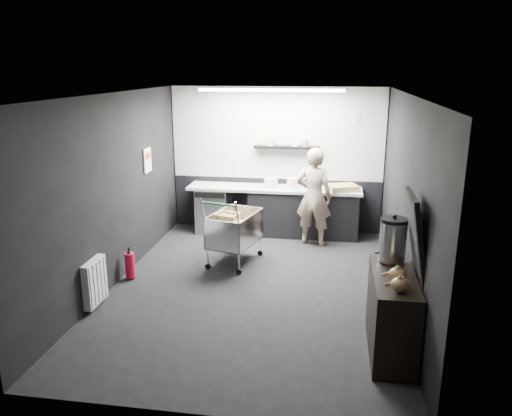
# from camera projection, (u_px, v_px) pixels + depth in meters

# --- Properties ---
(floor) EXTENTS (5.50, 5.50, 0.00)m
(floor) POSITION_uv_depth(u_px,v_px,m) (253.00, 287.00, 7.13)
(floor) COLOR black
(floor) RESTS_ON ground
(ceiling) EXTENTS (5.50, 5.50, 0.00)m
(ceiling) POSITION_uv_depth(u_px,v_px,m) (253.00, 94.00, 6.39)
(ceiling) COLOR white
(ceiling) RESTS_ON wall_back
(wall_back) EXTENTS (5.50, 0.00, 5.50)m
(wall_back) POSITION_uv_depth(u_px,v_px,m) (276.00, 160.00, 9.38)
(wall_back) COLOR black
(wall_back) RESTS_ON floor
(wall_front) EXTENTS (5.50, 0.00, 5.50)m
(wall_front) POSITION_uv_depth(u_px,v_px,m) (200.00, 278.00, 4.15)
(wall_front) COLOR black
(wall_front) RESTS_ON floor
(wall_left) EXTENTS (0.00, 5.50, 5.50)m
(wall_left) POSITION_uv_depth(u_px,v_px,m) (114.00, 191.00, 7.06)
(wall_left) COLOR black
(wall_left) RESTS_ON floor
(wall_right) EXTENTS (0.00, 5.50, 5.50)m
(wall_right) POSITION_uv_depth(u_px,v_px,m) (405.00, 202.00, 6.47)
(wall_right) COLOR black
(wall_right) RESTS_ON floor
(kitchen_wall_panel) EXTENTS (3.95, 0.02, 1.70)m
(kitchen_wall_panel) POSITION_uv_depth(u_px,v_px,m) (276.00, 134.00, 9.22)
(kitchen_wall_panel) COLOR beige
(kitchen_wall_panel) RESTS_ON wall_back
(dado_panel) EXTENTS (3.95, 0.02, 1.00)m
(dado_panel) POSITION_uv_depth(u_px,v_px,m) (276.00, 204.00, 9.59)
(dado_panel) COLOR black
(dado_panel) RESTS_ON wall_back
(floating_shelf) EXTENTS (1.20, 0.22, 0.04)m
(floating_shelf) POSITION_uv_depth(u_px,v_px,m) (286.00, 147.00, 9.15)
(floating_shelf) COLOR black
(floating_shelf) RESTS_ON wall_back
(wall_clock) EXTENTS (0.20, 0.03, 0.20)m
(wall_clock) POSITION_uv_depth(u_px,v_px,m) (354.00, 118.00, 8.92)
(wall_clock) COLOR silver
(wall_clock) RESTS_ON wall_back
(poster) EXTENTS (0.02, 0.30, 0.40)m
(poster) POSITION_uv_depth(u_px,v_px,m) (147.00, 160.00, 8.24)
(poster) COLOR white
(poster) RESTS_ON wall_left
(poster_red_band) EXTENTS (0.02, 0.22, 0.10)m
(poster_red_band) POSITION_uv_depth(u_px,v_px,m) (147.00, 156.00, 8.22)
(poster_red_band) COLOR red
(poster_red_band) RESTS_ON poster
(radiator) EXTENTS (0.10, 0.50, 0.60)m
(radiator) POSITION_uv_depth(u_px,v_px,m) (95.00, 282.00, 6.47)
(radiator) COLOR silver
(radiator) RESTS_ON wall_left
(ceiling_strip) EXTENTS (2.40, 0.20, 0.04)m
(ceiling_strip) POSITION_uv_depth(u_px,v_px,m) (271.00, 90.00, 8.16)
(ceiling_strip) COLOR white
(ceiling_strip) RESTS_ON ceiling
(prep_counter) EXTENTS (3.20, 0.61, 0.90)m
(prep_counter) POSITION_uv_depth(u_px,v_px,m) (281.00, 211.00, 9.29)
(prep_counter) COLOR black
(prep_counter) RESTS_ON floor
(person) EXTENTS (0.70, 0.52, 1.73)m
(person) POSITION_uv_depth(u_px,v_px,m) (314.00, 197.00, 8.66)
(person) COLOR beige
(person) RESTS_ON floor
(shopping_cart) EXTENTS (0.83, 1.15, 1.12)m
(shopping_cart) POSITION_uv_depth(u_px,v_px,m) (234.00, 231.00, 7.91)
(shopping_cart) COLOR silver
(shopping_cart) RESTS_ON floor
(sideboard) EXTENTS (0.51, 1.20, 1.80)m
(sideboard) POSITION_uv_depth(u_px,v_px,m) (393.00, 303.00, 5.42)
(sideboard) COLOR black
(sideboard) RESTS_ON floor
(fire_extinguisher) EXTENTS (0.14, 0.14, 0.47)m
(fire_extinguisher) POSITION_uv_depth(u_px,v_px,m) (130.00, 264.00, 7.37)
(fire_extinguisher) COLOR red
(fire_extinguisher) RESTS_ON floor
(cardboard_box) EXTENTS (0.61, 0.54, 0.10)m
(cardboard_box) POSITION_uv_depth(u_px,v_px,m) (343.00, 188.00, 8.94)
(cardboard_box) COLOR tan
(cardboard_box) RESTS_ON prep_counter
(pink_tub) EXTENTS (0.19, 0.19, 0.19)m
(pink_tub) POSITION_uv_depth(u_px,v_px,m) (292.00, 183.00, 9.11)
(pink_tub) COLOR silver
(pink_tub) RESTS_ON prep_counter
(white_container) EXTENTS (0.24, 0.21, 0.18)m
(white_container) POSITION_uv_depth(u_px,v_px,m) (271.00, 183.00, 9.12)
(white_container) COLOR silver
(white_container) RESTS_ON prep_counter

